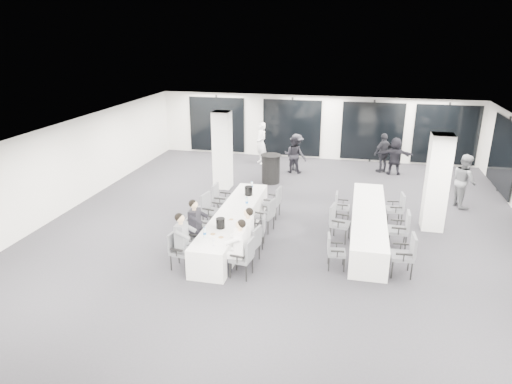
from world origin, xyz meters
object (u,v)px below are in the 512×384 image
standing_guest_c (297,150)px  ice_bucket_far (249,191)px  chair_main_right_second (252,242)px  standing_guest_f (395,154)px  chair_main_left_far (220,198)px  chair_side_left_mid (337,220)px  chair_side_right_near (406,252)px  chair_side_left_near (334,249)px  banquet_table_side (368,224)px  chair_main_right_near (245,255)px  standing_guest_b (293,152)px  chair_side_right_mid (401,227)px  chair_side_left_far (340,204)px  cocktail_table (271,169)px  standing_guest_g (261,140)px  banquet_table_main (233,225)px  standing_guest_d (384,150)px  chair_side_right_far (397,207)px  chair_main_right_mid (259,229)px  chair_main_right_fourth (267,213)px  standing_guest_e (438,158)px  chair_main_left_second (192,233)px  ice_bucket_near (220,223)px  chair_main_left_near (178,248)px  standing_guest_h (465,177)px  chair_main_right_far (274,200)px  chair_main_left_mid (202,222)px

standing_guest_c → ice_bucket_far: 5.37m
chair_main_right_second → standing_guest_f: bearing=-13.1°
chair_main_right_second → chair_main_left_far: bearing=42.6°
chair_side_left_mid → chair_side_right_near: (1.68, -1.60, 0.01)m
chair_side_left_near → banquet_table_side: bearing=151.6°
chair_main_right_near → chair_side_left_near: bearing=-58.7°
standing_guest_f → ice_bucket_far: (-4.61, -5.69, 0.03)m
banquet_table_side → standing_guest_b: 6.37m
standing_guest_f → chair_side_right_mid: bearing=86.4°
chair_side_left_far → standing_guest_f: bearing=160.8°
cocktail_table → chair_main_left_far: (-0.92, -3.53, 0.02)m
chair_side_left_near → standing_guest_g: size_ratio=0.43×
banquet_table_main → standing_guest_d: size_ratio=2.74×
cocktail_table → chair_side_right_far: 5.35m
standing_guest_d → chair_main_left_far: bearing=8.2°
standing_guest_d → chair_side_right_mid: bearing=51.1°
chair_main_right_mid → ice_bucket_far: bearing=15.2°
banquet_table_main → chair_main_right_fourth: 1.05m
chair_side_left_near → chair_side_left_far: chair_side_left_near is taller
chair_side_left_mid → standing_guest_g: 7.97m
chair_main_left_far → standing_guest_e: size_ratio=0.54×
standing_guest_c → standing_guest_g: (-1.64, 0.78, 0.15)m
chair_main_left_second → ice_bucket_near: ice_bucket_near is taller
chair_main_right_mid → standing_guest_b: bearing=-5.6°
chair_main_left_near → chair_side_left_mid: 4.39m
chair_side_right_mid → ice_bucket_near: bearing=107.9°
standing_guest_b → standing_guest_h: size_ratio=0.86×
chair_main_right_fourth → chair_main_right_second: bearing=-167.2°
chair_side_left_mid → chair_side_right_mid: bearing=96.8°
chair_side_left_mid → standing_guest_d: 7.02m
chair_main_right_mid → standing_guest_e: size_ratio=0.46×
chair_side_right_far → standing_guest_c: (-3.68, 4.79, 0.32)m
cocktail_table → chair_side_left_mid: bearing=-58.8°
chair_side_right_near → chair_main_right_far: bearing=49.0°
chair_side_right_far → standing_guest_g: (-5.33, 5.58, 0.47)m
standing_guest_f → standing_guest_d: bearing=-27.2°
cocktail_table → chair_main_left_second: size_ratio=1.22×
chair_main_left_mid → chair_side_left_near: size_ratio=1.02×
chair_main_left_near → chair_side_left_mid: chair_side_left_mid is taller
chair_main_right_second → ice_bucket_far: 2.86m
chair_main_left_far → chair_main_right_far: chair_main_left_far is taller
banquet_table_main → chair_main_right_far: chair_main_right_far is taller
chair_side_right_mid → chair_side_left_near: bearing=132.5°
banquet_table_side → standing_guest_b: size_ratio=2.94×
chair_main_left_far → standing_guest_b: standing_guest_b is taller
banquet_table_side → chair_main_right_mid: 3.10m
chair_main_left_near → standing_guest_f: size_ratio=0.54×
chair_side_left_mid → standing_guest_d: (1.43, 6.86, 0.34)m
standing_guest_e → standing_guest_h: standing_guest_h is taller
cocktail_table → standing_guest_c: standing_guest_c is taller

